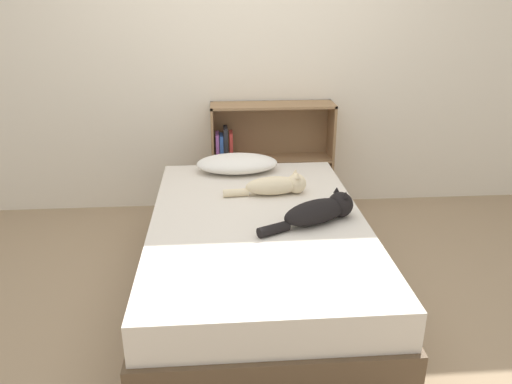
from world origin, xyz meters
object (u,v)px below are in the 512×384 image
(bed, at_px, (258,258))
(pillow, at_px, (237,163))
(bookshelf, at_px, (267,156))
(cat_light, at_px, (278,185))
(cat_dark, at_px, (320,211))

(bed, relative_size, pillow, 3.43)
(bed, xyz_separation_m, bookshelf, (0.18, 1.32, 0.20))
(pillow, xyz_separation_m, cat_light, (0.24, -0.44, -0.00))
(cat_dark, bearing_deg, bookshelf, 70.67)
(bed, xyz_separation_m, cat_dark, (0.34, -0.07, 0.33))
(cat_dark, relative_size, bookshelf, 0.58)
(cat_light, bearing_deg, bed, -118.02)
(pillow, bearing_deg, bookshelf, 63.35)
(cat_dark, xyz_separation_m, bookshelf, (-0.16, 1.40, -0.13))
(bed, distance_m, cat_light, 0.50)
(cat_dark, bearing_deg, bed, 142.19)
(pillow, height_order, bookshelf, bookshelf)
(cat_dark, height_order, bookshelf, bookshelf)
(cat_light, height_order, bookshelf, bookshelf)
(bed, distance_m, cat_dark, 0.48)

